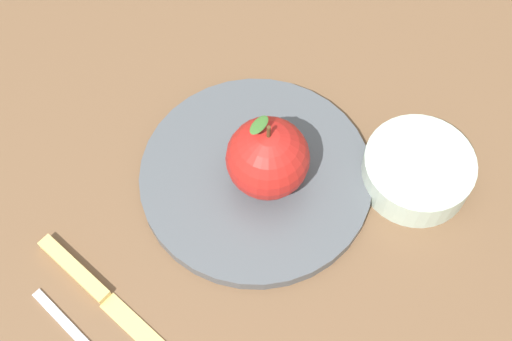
{
  "coord_description": "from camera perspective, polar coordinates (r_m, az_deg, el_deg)",
  "views": [
    {
      "loc": [
        -0.19,
        0.25,
        0.63
      ],
      "look_at": [
        -0.02,
        -0.04,
        0.02
      ],
      "focal_mm": 47.85,
      "sensor_mm": 36.0,
      "label": 1
    }
  ],
  "objects": [
    {
      "name": "knife",
      "position": [
        0.67,
        -12.78,
        -10.1
      ],
      "size": [
        0.21,
        0.06,
        0.01
      ],
      "color": "#D8B766",
      "rests_on": "ground_plane"
    },
    {
      "name": "side_bowl",
      "position": [
        0.71,
        13.38,
        0.17
      ],
      "size": [
        0.11,
        0.11,
        0.04
      ],
      "color": "#B2C6B2",
      "rests_on": "ground_plane"
    },
    {
      "name": "dinner_plate",
      "position": [
        0.7,
        0.0,
        -0.46
      ],
      "size": [
        0.24,
        0.24,
        0.01
      ],
      "color": "#4C5156",
      "rests_on": "ground_plane"
    },
    {
      "name": "apple",
      "position": [
        0.66,
        0.99,
        1.03
      ],
      "size": [
        0.08,
        0.08,
        0.1
      ],
      "color": "#B21E19",
      "rests_on": "dinner_plate"
    },
    {
      "name": "ground_plane",
      "position": [
        0.7,
        -3.07,
        -2.23
      ],
      "size": [
        2.4,
        2.4,
        0.0
      ],
      "primitive_type": "plane",
      "color": "brown"
    }
  ]
}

